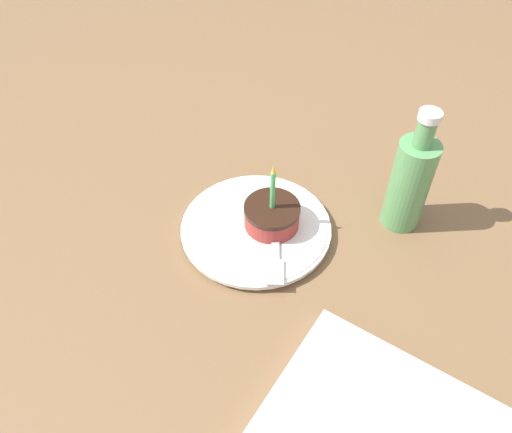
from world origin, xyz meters
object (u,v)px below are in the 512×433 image
at_px(cake_slice, 272,215).
at_px(bottle, 410,181).
at_px(plate, 256,228).
at_px(marble_board, 379,433).
at_px(fork, 275,248).

xyz_separation_m(cake_slice, bottle, (0.16, 0.13, 0.05)).
distance_m(plate, cake_slice, 0.04).
bearing_deg(plate, bottle, 39.90).
bearing_deg(cake_slice, marble_board, -36.69).
xyz_separation_m(cake_slice, fork, (0.03, -0.04, -0.02)).
distance_m(cake_slice, marble_board, 0.34).
bearing_deg(plate, fork, -26.61).
relative_size(plate, cake_slice, 1.95).
bearing_deg(fork, cake_slice, 128.15).
bearing_deg(fork, marble_board, -33.99).
bearing_deg(plate, cake_slice, 38.16).
bearing_deg(fork, bottle, 53.95).
height_order(plate, marble_board, marble_board).
bearing_deg(bottle, fork, -126.05).
xyz_separation_m(fork, bottle, (0.13, 0.18, 0.07)).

